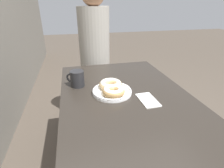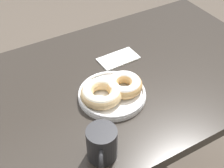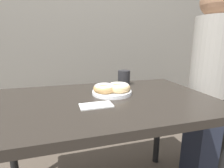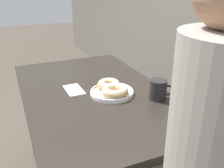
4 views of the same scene
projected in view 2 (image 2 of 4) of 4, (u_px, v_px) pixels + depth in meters
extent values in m
plane|color=#4C4238|center=(105.00, 163.00, 1.75)|extent=(14.00, 14.00, 0.00)
cube|color=#28231E|center=(121.00, 81.00, 1.18)|extent=(1.24, 0.75, 0.04)
cylinder|color=black|center=(173.00, 67.00, 1.84)|extent=(0.05, 0.05, 0.70)
cylinder|color=white|center=(112.00, 95.00, 1.08)|extent=(0.23, 0.23, 0.01)
torus|color=white|center=(112.00, 93.00, 1.07)|extent=(0.23, 0.23, 0.01)
torus|color=#D6B27A|center=(101.00, 93.00, 1.04)|extent=(0.17, 0.17, 0.04)
torus|color=silver|center=(101.00, 92.00, 1.04)|extent=(0.16, 0.16, 0.03)
torus|color=tan|center=(124.00, 85.00, 1.08)|extent=(0.16, 0.16, 0.04)
torus|color=white|center=(124.00, 83.00, 1.07)|extent=(0.15, 0.15, 0.03)
cylinder|color=#232326|center=(102.00, 143.00, 0.87)|extent=(0.09, 0.09, 0.10)
cylinder|color=#382114|center=(102.00, 133.00, 0.84)|extent=(0.07, 0.07, 0.00)
torus|color=#232326|center=(101.00, 158.00, 0.83)|extent=(0.04, 0.06, 0.06)
cube|color=white|center=(118.00, 59.00, 1.24)|extent=(0.16, 0.09, 0.01)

